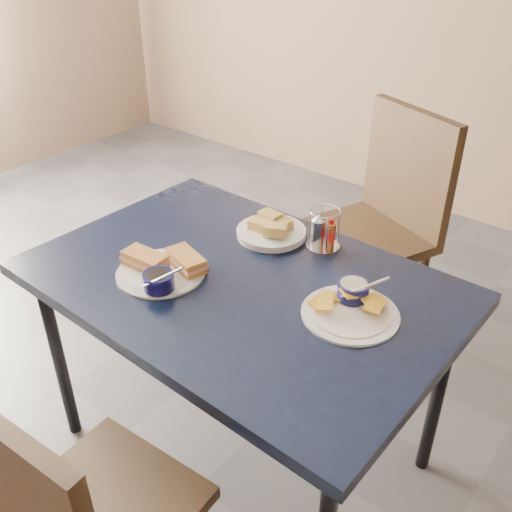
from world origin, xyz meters
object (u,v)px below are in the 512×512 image
Objects in this scene: plantain_plate at (351,304)px; chair_far at (377,210)px; sandwich_plate at (163,268)px; dining_table at (240,295)px; bread_basket at (271,230)px; condiment_caddy at (323,231)px; chair_near at (75,511)px.

chair_far is at bearing 113.25° from plantain_plate.
dining_table is at bearing 34.87° from sandwich_plate.
sandwich_plate is at bearing -105.62° from bread_basket.
bread_basket is at bearing 107.23° from dining_table.
condiment_caddy is (0.09, 0.31, 0.12)m from dining_table.
plantain_plate reaches higher than bread_basket.
dining_table is 0.34m from condiment_caddy.
chair_far is at bearing 101.17° from condiment_caddy.
dining_table is 5.58× the size of bread_basket.
sandwich_plate reaches higher than bread_basket.
chair_far is 0.69m from condiment_caddy.
sandwich_plate is at bearing -145.13° from dining_table.
condiment_caddy is at bearing 74.11° from dining_table.
chair_near is at bearing -90.20° from condiment_caddy.
sandwich_plate is 0.53m from condiment_caddy.
dining_table is at bearing -167.93° from plantain_plate.
chair_near reaches higher than dining_table.
dining_table is 4.79× the size of plantain_plate.
condiment_caddy reaches higher than dining_table.
chair_near is (0.09, -0.70, -0.19)m from dining_table.
dining_table is 0.73m from chair_near.
dining_table is 1.47× the size of chair_near.
chair_near is 1.02m from bread_basket.
chair_far is (-0.12, 1.66, 0.08)m from chair_near.
dining_table is 0.25m from sandwich_plate.
plantain_plate is (0.34, 0.07, 0.08)m from dining_table.
sandwich_plate is at bearing -158.82° from plantain_plate.
chair_near is 3.25× the size of plantain_plate.
dining_table is at bearing 96.89° from chair_near.
chair_far is 0.72m from bread_basket.
chair_far reaches higher than condiment_caddy.
condiment_caddy is at bearing 16.68° from bread_basket.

